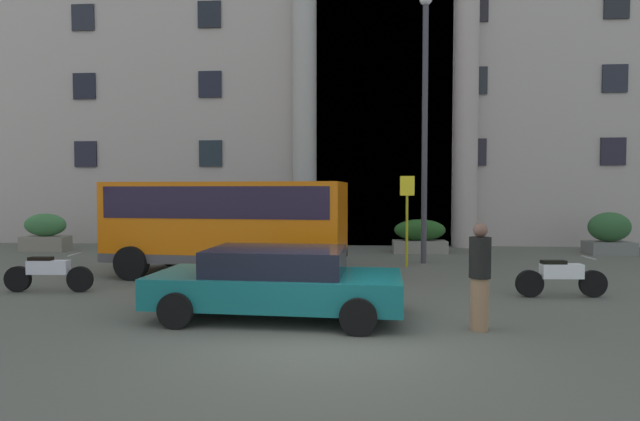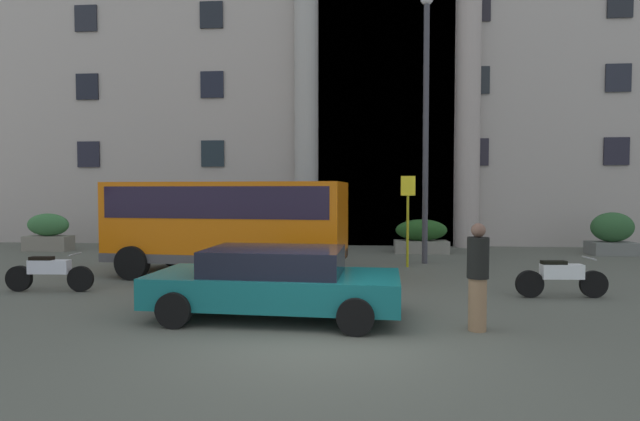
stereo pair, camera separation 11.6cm
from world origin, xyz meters
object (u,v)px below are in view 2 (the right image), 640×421
at_px(hedge_planter_entrance_left, 612,234).
at_px(parked_coupe_end, 275,281).
at_px(hedge_planter_far_east, 421,237).
at_px(motorcycle_near_kerb, 48,272).
at_px(hedge_planter_east, 48,233).
at_px(bus_stop_sign, 408,211).
at_px(motorcycle_far_end, 560,277).
at_px(orange_minibus, 229,219).
at_px(hedge_planter_entrance_right, 277,233).
at_px(lamppost_plaza_centre, 426,109).
at_px(pedestrian_man_crossing, 478,276).
at_px(hedge_planter_far_west, 186,234).

xyz_separation_m(hedge_planter_entrance_left, parked_coupe_end, (-10.95, -9.57, -0.08)).
relative_size(hedge_planter_far_east, motorcycle_near_kerb, 0.97).
bearing_deg(hedge_planter_entrance_left, hedge_planter_east, -178.97).
height_order(bus_stop_sign, parked_coupe_end, bus_stop_sign).
bearing_deg(motorcycle_far_end, orange_minibus, 160.80).
relative_size(hedge_planter_entrance_right, lamppost_plaza_centre, 0.21).
relative_size(bus_stop_sign, pedestrian_man_crossing, 1.55).
distance_m(hedge_planter_entrance_right, motorcycle_far_end, 10.44).
distance_m(orange_minibus, hedge_planter_entrance_right, 5.03).
height_order(orange_minibus, motorcycle_near_kerb, orange_minibus).
height_order(hedge_planter_far_west, lamppost_plaza_centre, lamppost_plaza_centre).
relative_size(motorcycle_near_kerb, lamppost_plaza_centre, 0.24).
height_order(orange_minibus, pedestrian_man_crossing, orange_minibus).
bearing_deg(hedge_planter_far_east, orange_minibus, -139.62).
relative_size(motorcycle_near_kerb, motorcycle_far_end, 1.03).
bearing_deg(lamppost_plaza_centre, hedge_planter_entrance_left, 20.26).
relative_size(hedge_planter_far_east, hedge_planter_entrance_left, 1.26).
distance_m(hedge_planter_entrance_left, motorcycle_far_end, 9.00).
bearing_deg(bus_stop_sign, hedge_planter_far_east, 75.48).
xyz_separation_m(orange_minibus, hedge_planter_east, (-8.55, 4.79, -0.85)).
distance_m(pedestrian_man_crossing, lamppost_plaza_centre, 8.54).
bearing_deg(motorcycle_near_kerb, hedge_planter_far_east, 35.72).
height_order(pedestrian_man_crossing, lamppost_plaza_centre, lamppost_plaza_centre).
relative_size(orange_minibus, motorcycle_far_end, 3.32).
distance_m(motorcycle_far_end, pedestrian_man_crossing, 3.65).
bearing_deg(motorcycle_far_end, pedestrian_man_crossing, -135.45).
relative_size(hedge_planter_entrance_right, hedge_planter_entrance_left, 1.13).
height_order(hedge_planter_entrance_left, motorcycle_far_end, hedge_planter_entrance_left).
distance_m(bus_stop_sign, hedge_planter_entrance_left, 8.64).
bearing_deg(hedge_planter_far_east, bus_stop_sign, -104.52).
bearing_deg(hedge_planter_far_east, hedge_planter_entrance_left, 0.39).
distance_m(hedge_planter_entrance_right, lamppost_plaza_centre, 7.18).
relative_size(hedge_planter_far_west, parked_coupe_end, 0.33).
distance_m(hedge_planter_entrance_right, hedge_planter_far_west, 3.53).
xyz_separation_m(hedge_planter_east, parked_coupe_end, (10.58, -9.19, -0.03)).
bearing_deg(hedge_planter_entrance_right, lamppost_plaza_centre, -24.78).
bearing_deg(hedge_planter_entrance_left, hedge_planter_entrance_right, -178.92).
bearing_deg(orange_minibus, hedge_planter_far_east, 45.93).
relative_size(hedge_planter_entrance_left, motorcycle_far_end, 0.80).
bearing_deg(hedge_planter_far_west, orange_minibus, -58.22).
relative_size(bus_stop_sign, hedge_planter_east, 1.60).
bearing_deg(parked_coupe_end, hedge_planter_entrance_right, 102.85).
height_order(bus_stop_sign, lamppost_plaza_centre, lamppost_plaza_centre).
relative_size(orange_minibus, parked_coupe_end, 1.42).
height_order(hedge_planter_far_west, motorcycle_far_end, hedge_planter_far_west).
xyz_separation_m(hedge_planter_east, hedge_planter_entrance_left, (21.54, 0.39, 0.05)).
xyz_separation_m(bus_stop_sign, lamppost_plaza_centre, (0.64, 0.80, 3.24)).
xyz_separation_m(hedge_planter_far_west, hedge_planter_entrance_left, (16.00, 0.32, 0.08)).
distance_m(orange_minibus, hedge_planter_east, 9.83).
height_order(hedge_planter_entrance_left, lamppost_plaza_centre, lamppost_plaza_centre).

